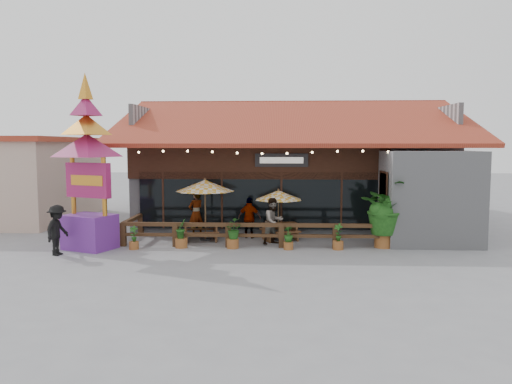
{
  "coord_description": "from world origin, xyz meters",
  "views": [
    {
      "loc": [
        -0.6,
        -18.91,
        3.83
      ],
      "look_at": [
        -1.55,
        1.5,
        1.9
      ],
      "focal_mm": 35.0,
      "sensor_mm": 36.0,
      "label": 1
    }
  ],
  "objects_px": {
    "umbrella_left": "(205,186)",
    "picnic_table_right": "(280,229)",
    "tropical_plant": "(384,209)",
    "pedestrian": "(57,230)",
    "picnic_table_left": "(201,229)",
    "umbrella_right": "(278,195)",
    "thai_sign_tower": "(87,150)"
  },
  "relations": [
    {
      "from": "picnic_table_left",
      "to": "thai_sign_tower",
      "type": "distance_m",
      "value": 5.3
    },
    {
      "from": "umbrella_left",
      "to": "picnic_table_right",
      "type": "bearing_deg",
      "value": 3.32
    },
    {
      "from": "tropical_plant",
      "to": "picnic_table_left",
      "type": "bearing_deg",
      "value": 171.81
    },
    {
      "from": "tropical_plant",
      "to": "pedestrian",
      "type": "relative_size",
      "value": 1.44
    },
    {
      "from": "picnic_table_left",
      "to": "tropical_plant",
      "type": "distance_m",
      "value": 7.2
    },
    {
      "from": "umbrella_left",
      "to": "picnic_table_left",
      "type": "distance_m",
      "value": 1.76
    },
    {
      "from": "umbrella_left",
      "to": "picnic_table_right",
      "type": "height_order",
      "value": "umbrella_left"
    },
    {
      "from": "umbrella_left",
      "to": "picnic_table_left",
      "type": "relative_size",
      "value": 1.58
    },
    {
      "from": "picnic_table_left",
      "to": "umbrella_left",
      "type": "bearing_deg",
      "value": 36.62
    },
    {
      "from": "umbrella_right",
      "to": "pedestrian",
      "type": "height_order",
      "value": "umbrella_right"
    },
    {
      "from": "picnic_table_right",
      "to": "pedestrian",
      "type": "xyz_separation_m",
      "value": [
        -7.74,
        -3.16,
        0.42
      ]
    },
    {
      "from": "umbrella_left",
      "to": "pedestrian",
      "type": "height_order",
      "value": "umbrella_left"
    },
    {
      "from": "tropical_plant",
      "to": "pedestrian",
      "type": "bearing_deg",
      "value": -170.97
    },
    {
      "from": "thai_sign_tower",
      "to": "pedestrian",
      "type": "height_order",
      "value": "thai_sign_tower"
    },
    {
      "from": "tropical_plant",
      "to": "pedestrian",
      "type": "xyz_separation_m",
      "value": [
        -11.63,
        -1.85,
        -0.57
      ]
    },
    {
      "from": "umbrella_left",
      "to": "umbrella_right",
      "type": "xyz_separation_m",
      "value": [
        2.94,
        0.14,
        -0.38
      ]
    },
    {
      "from": "umbrella_left",
      "to": "tropical_plant",
      "type": "height_order",
      "value": "tropical_plant"
    },
    {
      "from": "umbrella_left",
      "to": "tropical_plant",
      "type": "bearing_deg",
      "value": -9.41
    },
    {
      "from": "thai_sign_tower",
      "to": "tropical_plant",
      "type": "height_order",
      "value": "thai_sign_tower"
    },
    {
      "from": "umbrella_right",
      "to": "tropical_plant",
      "type": "xyz_separation_m",
      "value": [
        3.95,
        -1.28,
        -0.36
      ]
    },
    {
      "from": "thai_sign_tower",
      "to": "picnic_table_left",
      "type": "bearing_deg",
      "value": 24.85
    },
    {
      "from": "umbrella_right",
      "to": "thai_sign_tower",
      "type": "distance_m",
      "value": 7.47
    },
    {
      "from": "thai_sign_tower",
      "to": "pedestrian",
      "type": "bearing_deg",
      "value": -123.88
    },
    {
      "from": "umbrella_left",
      "to": "tropical_plant",
      "type": "distance_m",
      "value": 7.02
    },
    {
      "from": "picnic_table_right",
      "to": "umbrella_left",
      "type": "bearing_deg",
      "value": -176.68
    },
    {
      "from": "picnic_table_right",
      "to": "tropical_plant",
      "type": "distance_m",
      "value": 4.23
    },
    {
      "from": "picnic_table_right",
      "to": "tropical_plant",
      "type": "relative_size",
      "value": 0.67
    },
    {
      "from": "umbrella_right",
      "to": "tropical_plant",
      "type": "relative_size",
      "value": 1.0
    },
    {
      "from": "picnic_table_left",
      "to": "pedestrian",
      "type": "xyz_separation_m",
      "value": [
        -4.57,
        -2.86,
        0.43
      ]
    },
    {
      "from": "picnic_table_left",
      "to": "thai_sign_tower",
      "type": "xyz_separation_m",
      "value": [
        -3.84,
        -1.78,
        3.19
      ]
    },
    {
      "from": "picnic_table_right",
      "to": "thai_sign_tower",
      "type": "distance_m",
      "value": 7.98
    },
    {
      "from": "picnic_table_right",
      "to": "pedestrian",
      "type": "relative_size",
      "value": 0.97
    }
  ]
}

